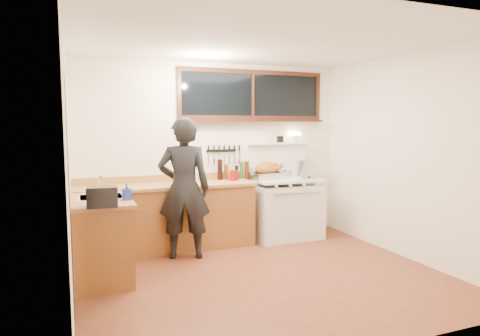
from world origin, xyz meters
name	(u,v)px	position (x,y,z in m)	size (l,w,h in m)	color
ground_plane	(263,277)	(0.00, 0.00, -0.01)	(4.00, 3.50, 0.02)	brown
room_shell	(264,130)	(0.00, 0.00, 1.65)	(4.10, 3.60, 2.65)	white
counter_back	(166,217)	(-0.80, 1.45, 0.45)	(2.44, 0.64, 1.00)	brown
counter_left	(101,238)	(-1.70, 0.62, 0.45)	(0.64, 1.09, 0.90)	brown
sink_unit	(101,202)	(-1.68, 0.70, 0.85)	(0.50, 0.45, 0.37)	white
vintage_stove	(285,207)	(1.00, 1.41, 0.47)	(1.02, 0.74, 1.59)	white
back_window	(253,101)	(0.60, 1.72, 2.06)	(2.32, 0.13, 0.77)	black
left_doorway	(70,202)	(-1.99, -0.55, 1.09)	(0.02, 1.04, 2.17)	black
knife_strip	(223,151)	(0.12, 1.73, 1.31)	(0.52, 0.03, 0.28)	black
man	(184,188)	(-0.66, 1.00, 0.90)	(0.75, 0.59, 1.80)	black
soap_bottle	(127,192)	(-1.43, 0.43, 0.99)	(0.10, 0.10, 0.18)	#2139A5
toaster	(102,197)	(-1.70, 0.13, 1.00)	(0.31, 0.23, 0.20)	black
cutting_board	(184,180)	(-0.57, 1.37, 0.95)	(0.43, 0.35, 0.14)	#B07B46
roast_turkey	(267,172)	(0.73, 1.48, 1.00)	(0.52, 0.41, 0.26)	silver
stockpot	(305,168)	(1.44, 1.58, 1.03)	(0.32, 0.32, 0.25)	silver
saucepan	(287,173)	(1.13, 1.61, 0.95)	(0.19, 0.27, 0.11)	silver
pot_lid	(309,178)	(1.31, 1.25, 0.91)	(0.31, 0.31, 0.04)	silver
coffee_tin	(234,175)	(0.20, 1.48, 0.98)	(0.12, 0.11, 0.15)	maroon
pitcher	(195,175)	(-0.36, 1.59, 0.99)	(0.13, 0.13, 0.19)	white
bottle_cluster	(233,171)	(0.24, 1.63, 1.02)	(0.49, 0.07, 0.30)	black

